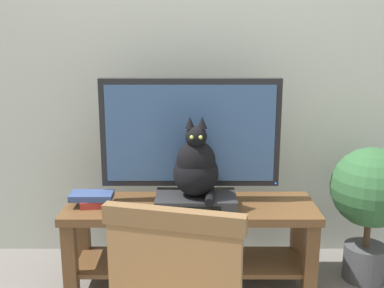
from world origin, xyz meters
TOP-DOWN VIEW (x-y plane):
  - back_wall at (0.00, 0.98)m, footprint 7.00×0.12m
  - tv_stand at (-0.08, 0.51)m, footprint 1.36×0.42m
  - tv at (-0.08, 0.57)m, footprint 0.96×0.20m
  - media_box at (-0.05, 0.46)m, footprint 0.43×0.26m
  - cat at (-0.05, 0.45)m, footprint 0.24×0.30m
  - book_stack at (-0.60, 0.49)m, footprint 0.23×0.15m
  - potted_plant at (0.91, 0.55)m, footprint 0.44×0.44m

SIDE VIEW (x-z plane):
  - tv_stand at x=-0.08m, z-range 0.09..0.56m
  - potted_plant at x=0.91m, z-range 0.11..0.88m
  - media_box at x=-0.05m, z-range 0.47..0.54m
  - book_stack at x=-0.60m, z-range 0.47..0.54m
  - cat at x=-0.05m, z-range 0.48..0.91m
  - tv at x=-0.08m, z-range 0.49..1.16m
  - back_wall at x=0.00m, z-range 0.00..2.80m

